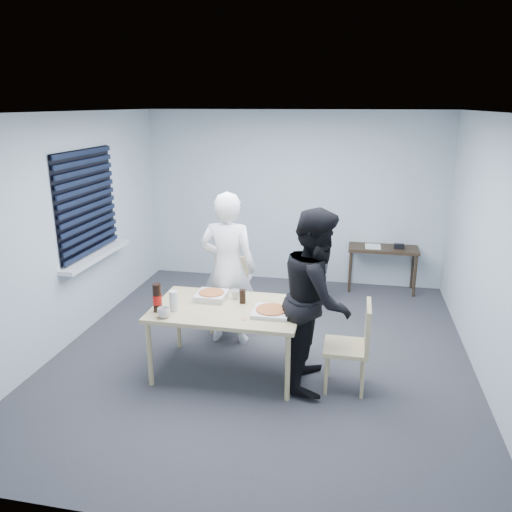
% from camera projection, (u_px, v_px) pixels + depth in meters
% --- Properties ---
extents(room, '(5.00, 5.00, 5.00)m').
position_uv_depth(room, '(90.00, 211.00, 5.98)').
color(room, '#313036').
rests_on(room, ground).
extents(dining_table, '(1.48, 0.94, 0.72)m').
position_uv_depth(dining_table, '(227.00, 313.00, 5.03)').
color(dining_table, '#CDBB86').
rests_on(dining_table, ground).
extents(chair_far, '(0.42, 0.42, 0.89)m').
position_uv_depth(chair_far, '(230.00, 288.00, 6.13)').
color(chair_far, '#CDBB86').
rests_on(chair_far, ground).
extents(chair_right, '(0.42, 0.42, 0.89)m').
position_uv_depth(chair_right, '(355.00, 341.00, 4.76)').
color(chair_right, '#CDBB86').
rests_on(chair_right, ground).
extents(person_white, '(0.65, 0.42, 1.77)m').
position_uv_depth(person_white, '(228.00, 269.00, 5.65)').
color(person_white, white).
rests_on(person_white, ground).
extents(person_black, '(0.47, 0.86, 1.77)m').
position_uv_depth(person_black, '(317.00, 299.00, 4.79)').
color(person_black, black).
rests_on(person_black, ground).
extents(side_table, '(1.00, 0.44, 0.67)m').
position_uv_depth(side_table, '(383.00, 252.00, 7.32)').
color(side_table, '#372A1A').
rests_on(side_table, ground).
extents(stool, '(0.37, 0.37, 0.51)m').
position_uv_depth(stool, '(314.00, 274.00, 6.97)').
color(stool, black).
rests_on(stool, ground).
extents(backpack, '(0.30, 0.22, 0.42)m').
position_uv_depth(backpack, '(314.00, 253.00, 6.86)').
color(backpack, slate).
rests_on(backpack, stool).
extents(pizza_box_a, '(0.31, 0.31, 0.08)m').
position_uv_depth(pizza_box_a, '(212.00, 295.00, 5.21)').
color(pizza_box_a, silver).
rests_on(pizza_box_a, dining_table).
extents(pizza_box_b, '(0.35, 0.35, 0.05)m').
position_uv_depth(pizza_box_b, '(271.00, 311.00, 4.85)').
color(pizza_box_b, silver).
rests_on(pizza_box_b, dining_table).
extents(mug_a, '(0.17, 0.17, 0.10)m').
position_uv_depth(mug_a, '(164.00, 313.00, 4.76)').
color(mug_a, silver).
rests_on(mug_a, dining_table).
extents(mug_b, '(0.10, 0.10, 0.09)m').
position_uv_depth(mug_b, '(235.00, 294.00, 5.22)').
color(mug_b, silver).
rests_on(mug_b, dining_table).
extents(cola_glass, '(0.09, 0.09, 0.15)m').
position_uv_depth(cola_glass, '(243.00, 296.00, 5.10)').
color(cola_glass, black).
rests_on(cola_glass, dining_table).
extents(soda_bottle, '(0.09, 0.09, 0.28)m').
position_uv_depth(soda_bottle, '(157.00, 298.00, 4.87)').
color(soda_bottle, black).
rests_on(soda_bottle, dining_table).
extents(plastic_cups, '(0.09, 0.09, 0.20)m').
position_uv_depth(plastic_cups, '(174.00, 301.00, 4.90)').
color(plastic_cups, silver).
rests_on(plastic_cups, dining_table).
extents(rubber_band, '(0.07, 0.07, 0.00)m').
position_uv_depth(rubber_band, '(244.00, 319.00, 4.72)').
color(rubber_band, red).
rests_on(rubber_band, dining_table).
extents(papers, '(0.27, 0.34, 0.01)m').
position_uv_depth(papers, '(373.00, 246.00, 7.33)').
color(papers, white).
rests_on(papers, side_table).
extents(black_box, '(0.15, 0.11, 0.06)m').
position_uv_depth(black_box, '(399.00, 246.00, 7.23)').
color(black_box, black).
rests_on(black_box, side_table).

